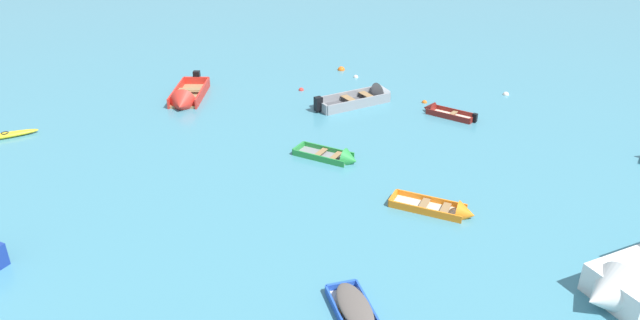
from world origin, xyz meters
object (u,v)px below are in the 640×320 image
(rowboat_maroon_foreground_center, at_px, (439,111))
(mooring_buoy_near_foreground, at_px, (341,70))
(kayak_yellow_back_row_center, at_px, (5,135))
(mooring_buoy_between_boats_right, at_px, (506,95))
(mooring_buoy_central, at_px, (301,90))
(mooring_buoy_outer_edge, at_px, (424,103))
(rowboat_grey_near_camera, at_px, (368,97))
(mooring_buoy_midfield, at_px, (356,77))
(rowboat_orange_outer_right, at_px, (450,211))
(rowboat_red_center, at_px, (186,99))
(rowboat_green_far_left, at_px, (340,158))

(rowboat_maroon_foreground_center, relative_size, mooring_buoy_near_foreground, 5.65)
(kayak_yellow_back_row_center, distance_m, mooring_buoy_between_boats_right, 26.32)
(kayak_yellow_back_row_center, height_order, mooring_buoy_central, kayak_yellow_back_row_center)
(kayak_yellow_back_row_center, xyz_separation_m, mooring_buoy_outer_edge, (21.31, 0.07, -0.13))
(kayak_yellow_back_row_center, relative_size, rowboat_maroon_foreground_center, 1.13)
(mooring_buoy_central, bearing_deg, kayak_yellow_back_row_center, -166.80)
(rowboat_grey_near_camera, xyz_separation_m, rowboat_maroon_foreground_center, (3.10, -2.62, -0.10))
(rowboat_grey_near_camera, height_order, mooring_buoy_between_boats_right, rowboat_grey_near_camera)
(mooring_buoy_between_boats_right, bearing_deg, mooring_buoy_outer_edge, -178.03)
(rowboat_grey_near_camera, distance_m, mooring_buoy_midfield, 4.18)
(rowboat_orange_outer_right, distance_m, mooring_buoy_between_boats_right, 14.09)
(mooring_buoy_outer_edge, relative_size, mooring_buoy_near_foreground, 0.63)
(rowboat_red_center, relative_size, mooring_buoy_midfield, 16.14)
(rowboat_maroon_foreground_center, bearing_deg, kayak_yellow_back_row_center, 175.57)
(rowboat_green_far_left, xyz_separation_m, mooring_buoy_outer_edge, (6.33, 5.93, -0.13))
(rowboat_red_center, height_order, mooring_buoy_between_boats_right, rowboat_red_center)
(mooring_buoy_midfield, xyz_separation_m, mooring_buoy_near_foreground, (-0.52, 1.61, 0.00))
(rowboat_red_center, bearing_deg, rowboat_maroon_foreground_center, -19.17)
(mooring_buoy_between_boats_right, bearing_deg, rowboat_grey_near_camera, 174.85)
(rowboat_grey_near_camera, distance_m, rowboat_red_center, 10.03)
(rowboat_green_far_left, distance_m, mooring_buoy_between_boats_right, 12.87)
(kayak_yellow_back_row_center, relative_size, mooring_buoy_midfield, 10.05)
(mooring_buoy_near_foreground, bearing_deg, rowboat_green_far_left, -104.74)
(rowboat_maroon_foreground_center, distance_m, rowboat_orange_outer_right, 10.04)
(mooring_buoy_outer_edge, bearing_deg, mooring_buoy_central, 150.96)
(rowboat_maroon_foreground_center, relative_size, rowboat_orange_outer_right, 0.85)
(mooring_buoy_between_boats_right, distance_m, mooring_buoy_outer_edge, 5.01)
(rowboat_maroon_foreground_center, relative_size, mooring_buoy_between_boats_right, 7.58)
(mooring_buoy_near_foreground, bearing_deg, rowboat_red_center, -158.42)
(mooring_buoy_outer_edge, bearing_deg, mooring_buoy_midfield, 116.38)
(rowboat_grey_near_camera, relative_size, mooring_buoy_near_foreground, 10.66)
(rowboat_red_center, bearing_deg, rowboat_green_far_left, -53.27)
(mooring_buoy_midfield, bearing_deg, rowboat_green_far_left, -109.24)
(mooring_buoy_between_boats_right, bearing_deg, kayak_yellow_back_row_center, -179.48)
(rowboat_green_far_left, height_order, mooring_buoy_between_boats_right, rowboat_green_far_left)
(mooring_buoy_central, height_order, mooring_buoy_near_foreground, mooring_buoy_near_foreground)
(rowboat_maroon_foreground_center, relative_size, mooring_buoy_midfield, 8.94)
(kayak_yellow_back_row_center, relative_size, mooring_buoy_central, 9.58)
(mooring_buoy_between_boats_right, relative_size, mooring_buoy_central, 1.12)
(mooring_buoy_between_boats_right, relative_size, mooring_buoy_midfield, 1.18)
(mooring_buoy_outer_edge, bearing_deg, rowboat_green_far_left, -136.88)
(rowboat_red_center, height_order, mooring_buoy_outer_edge, rowboat_red_center)
(rowboat_grey_near_camera, distance_m, kayak_yellow_back_row_center, 18.38)
(mooring_buoy_central, bearing_deg, mooring_buoy_between_boats_right, -16.32)
(mooring_buoy_between_boats_right, relative_size, mooring_buoy_near_foreground, 0.74)
(mooring_buoy_midfield, bearing_deg, rowboat_grey_near_camera, -96.38)
(rowboat_green_far_left, relative_size, mooring_buoy_outer_edge, 9.92)
(mooring_buoy_outer_edge, bearing_deg, mooring_buoy_near_foreground, 114.42)
(rowboat_maroon_foreground_center, bearing_deg, mooring_buoy_between_boats_right, 21.33)
(rowboat_grey_near_camera, xyz_separation_m, kayak_yellow_back_row_center, (-18.35, -0.96, -0.11))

